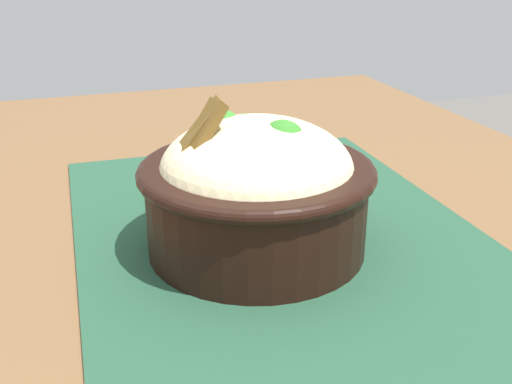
# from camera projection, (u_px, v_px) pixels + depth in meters

# --- Properties ---
(table) EXTENTS (1.22, 0.78, 0.77)m
(table) POSITION_uv_depth(u_px,v_px,m) (285.00, 331.00, 0.56)
(table) COLOR brown
(table) RESTS_ON ground_plane
(placemat) EXTENTS (0.48, 0.36, 0.00)m
(placemat) POSITION_uv_depth(u_px,v_px,m) (280.00, 232.00, 0.55)
(placemat) COLOR #1E422D
(placemat) RESTS_ON table
(bowl) EXTENTS (0.19, 0.19, 0.13)m
(bowl) POSITION_uv_depth(u_px,v_px,m) (256.00, 186.00, 0.50)
(bowl) COLOR black
(bowl) RESTS_ON placemat
(fork) EXTENTS (0.03, 0.13, 0.00)m
(fork) POSITION_uv_depth(u_px,v_px,m) (222.00, 192.00, 0.63)
(fork) COLOR #BEBEBE
(fork) RESTS_ON placemat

